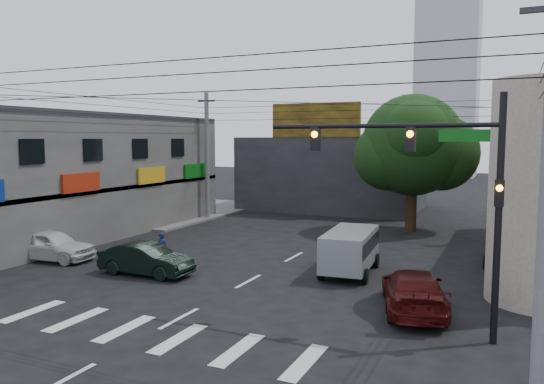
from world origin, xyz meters
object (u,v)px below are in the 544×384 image
Objects in this scene: maroon_sedan at (414,290)px; navy_van at (510,242)px; utility_pole_far_left at (207,157)px; utility_pole_far_right at (527,162)px; street_tree at (413,145)px; dark_sedan at (146,259)px; traffic_officer at (162,249)px; silver_minivan at (350,252)px; white_compact at (51,245)px; traffic_gantry at (438,176)px.

maroon_sedan is 1.03× the size of navy_van.
utility_pole_far_left is 21.00m from utility_pole_far_right.
street_tree reaches higher than dark_sedan.
maroon_sedan is (11.41, -0.07, 0.02)m from dark_sedan.
utility_pole_far_right reaches higher than traffic_officer.
silver_minivan is (-7.04, -10.94, -3.66)m from utility_pole_far_right.
white_compact is at bearing -145.31° from utility_pole_far_right.
silver_minivan reaches higher than white_compact.
white_compact is at bearing -133.03° from street_tree.
traffic_gantry reaches higher than white_compact.
utility_pole_far_left reaches higher than traffic_gantry.
white_compact is at bearing -16.37° from maroon_sedan.
utility_pole_far_right is 15.87m from maroon_sedan.
silver_minivan reaches higher than maroon_sedan.
traffic_gantry is at bearing -103.74° from white_compact.
utility_pole_far_right is 2.02× the size of white_compact.
street_tree is 18.42m from traffic_gantry.
street_tree is at bearing 101.99° from traffic_gantry.
traffic_officer is (-11.84, 1.79, 0.06)m from maroon_sedan.
navy_van is at bearing -73.19° from white_compact.
traffic_gantry is 1.70× the size of dark_sedan.
utility_pole_far_left is at bearing 180.00° from utility_pole_far_right.
street_tree reaches higher than silver_minivan.
utility_pole_far_right is 20.66m from traffic_officer.
maroon_sedan is (-0.95, 2.05, -4.12)m from traffic_gantry.
dark_sedan is at bearing -80.57° from traffic_officer.
traffic_gantry is at bearing -21.39° from traffic_officer.
traffic_officer is at bearing 13.15° from dark_sedan.
white_compact is at bearing -90.00° from utility_pole_far_left.
maroon_sedan is at bearing -91.31° from dark_sedan.
navy_van is 3.32× the size of traffic_officer.
traffic_gantry is 8.42m from silver_minivan.
utility_pole_far_right reaches higher than maroon_sedan.
traffic_gantry reaches higher than navy_van.
street_tree is 14.56m from utility_pole_far_left.
street_tree is at bearing 3.95° from utility_pole_far_left.
dark_sedan is (5.96, -14.88, -3.91)m from utility_pole_far_left.
white_compact is 5.70m from traffic_officer.
utility_pole_far_left is 21.50m from navy_van.
dark_sedan is (-15.04, -14.88, -3.91)m from utility_pole_far_right.
utility_pole_far_left reaches higher than silver_minivan.
traffic_gantry reaches higher than silver_minivan.
silver_minivan is at bearing 127.91° from navy_van.
dark_sedan is 8.91m from silver_minivan.
dark_sedan is at bearing -68.15° from utility_pole_far_left.
silver_minivan is at bearing 10.09° from traffic_officer.
traffic_officer reaches higher than white_compact.
traffic_gantry is 1.37× the size of maroon_sedan.
traffic_gantry is at bearing -42.86° from utility_pole_far_left.
white_compact reaches higher than maroon_sedan.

